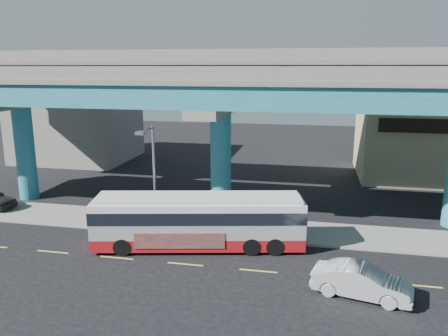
% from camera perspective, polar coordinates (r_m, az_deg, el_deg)
% --- Properties ---
extents(ground, '(120.00, 120.00, 0.00)m').
position_cam_1_polar(ground, '(24.64, -4.88, -12.12)').
color(ground, black).
rests_on(ground, ground).
extents(sidewalk, '(70.00, 4.00, 0.15)m').
position_cam_1_polar(sidewalk, '(29.51, -1.84, -7.55)').
color(sidewalk, gray).
rests_on(sidewalk, ground).
extents(lane_markings, '(58.00, 0.12, 0.01)m').
position_cam_1_polar(lane_markings, '(24.38, -5.08, -12.39)').
color(lane_markings, '#D8C64C').
rests_on(lane_markings, ground).
extents(viaduct, '(52.00, 12.40, 11.70)m').
position_cam_1_polar(viaduct, '(31.16, -0.40, 10.64)').
color(viaduct, '#205D7A').
rests_on(viaduct, ground).
extents(building_beige, '(14.00, 10.23, 7.00)m').
position_cam_1_polar(building_beige, '(46.32, 25.91, 3.13)').
color(building_beige, tan).
rests_on(building_beige, ground).
extents(building_concrete, '(12.00, 10.00, 9.00)m').
position_cam_1_polar(building_concrete, '(52.84, -18.65, 5.93)').
color(building_concrete, gray).
rests_on(building_concrete, ground).
extents(transit_bus, '(12.57, 5.14, 3.16)m').
position_cam_1_polar(transit_bus, '(25.81, -3.32, -6.73)').
color(transit_bus, '#A01317').
rests_on(transit_bus, ground).
extents(sedan, '(3.58, 5.23, 1.49)m').
position_cam_1_polar(sedan, '(21.89, 17.52, -13.96)').
color(sedan, '#B1B1B6').
rests_on(sedan, ground).
extents(street_lamp, '(0.50, 2.28, 6.84)m').
position_cam_1_polar(street_lamp, '(27.27, -9.55, 0.58)').
color(street_lamp, gray).
rests_on(street_lamp, sidewalk).
extents(stop_sign, '(0.82, 0.28, 2.83)m').
position_cam_1_polar(stop_sign, '(27.11, 2.68, -4.65)').
color(stop_sign, gray).
rests_on(stop_sign, sidewalk).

